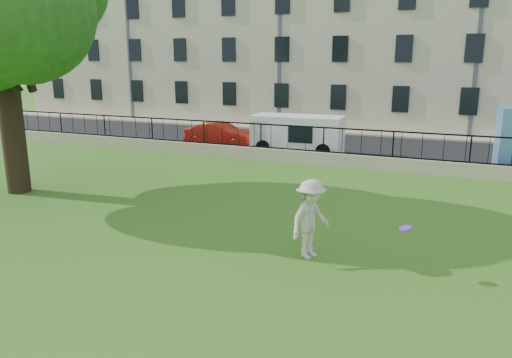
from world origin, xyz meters
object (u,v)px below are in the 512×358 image
at_px(frisbee, 406,228).
at_px(red_sedan, 220,134).
at_px(white_van, 297,134).
at_px(man, 311,219).

distance_m(frisbee, red_sedan, 17.27).
height_order(red_sedan, white_van, white_van).
relative_size(man, frisbee, 7.19).
xyz_separation_m(red_sedan, white_van, (4.47, -0.28, 0.31)).
distance_m(man, white_van, 13.49).
bearing_deg(man, red_sedan, 57.54).
relative_size(red_sedan, white_van, 0.86).
height_order(man, white_van, man).
bearing_deg(red_sedan, frisbee, -141.10).
relative_size(frisbee, white_van, 0.06).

